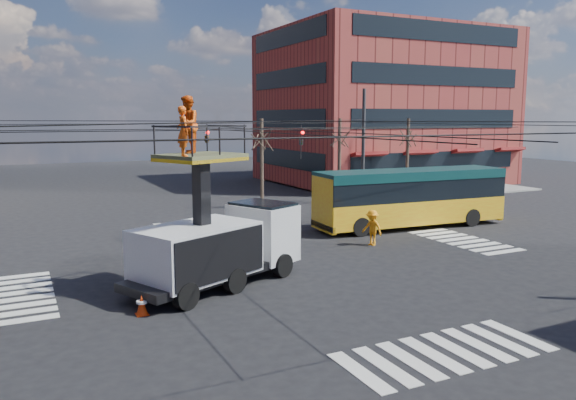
# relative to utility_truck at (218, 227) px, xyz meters

# --- Properties ---
(ground) EXTENTS (120.00, 120.00, 0.00)m
(ground) POSITION_rel_utility_truck_xyz_m (3.27, 1.67, -2.15)
(ground) COLOR black
(ground) RESTS_ON ground
(sidewalk_ne) EXTENTS (18.00, 18.00, 0.12)m
(sidewalk_ne) POSITION_rel_utility_truck_xyz_m (24.27, 22.67, -2.09)
(sidewalk_ne) COLOR slate
(sidewalk_ne) RESTS_ON ground
(crosswalks) EXTENTS (22.40, 22.40, 0.02)m
(crosswalks) POSITION_rel_utility_truck_xyz_m (3.27, 1.67, -2.14)
(crosswalks) COLOR silver
(crosswalks) RESTS_ON ground
(building_ne) EXTENTS (20.06, 16.06, 14.00)m
(building_ne) POSITION_rel_utility_truck_xyz_m (25.25, 25.65, 4.86)
(building_ne) COLOR maroon
(building_ne) RESTS_ON ground
(overhead_network) EXTENTS (24.24, 24.24, 8.00)m
(overhead_network) POSITION_rel_utility_truck_xyz_m (3.20, 2.07, 2.14)
(overhead_network) COLOR #2D2D30
(overhead_network) RESTS_ON ground
(tree_a) EXTENTS (2.00, 2.00, 6.00)m
(tree_a) POSITION_rel_utility_truck_xyz_m (8.27, 15.17, 2.48)
(tree_a) COLOR #382B21
(tree_a) RESTS_ON ground
(tree_b) EXTENTS (2.00, 2.00, 6.00)m
(tree_b) POSITION_rel_utility_truck_xyz_m (14.27, 15.17, 2.48)
(tree_b) COLOR #382B21
(tree_b) RESTS_ON ground
(tree_c) EXTENTS (2.00, 2.00, 6.00)m
(tree_c) POSITION_rel_utility_truck_xyz_m (20.27, 15.17, 2.48)
(tree_c) COLOR #382B21
(tree_c) RESTS_ON ground
(utility_truck) EXTENTS (7.32, 5.04, 6.80)m
(utility_truck) POSITION_rel_utility_truck_xyz_m (0.00, 0.00, 0.00)
(utility_truck) COLOR black
(utility_truck) RESTS_ON ground
(city_bus) EXTENTS (11.14, 3.25, 3.20)m
(city_bus) POSITION_rel_utility_truck_xyz_m (13.16, 5.69, -0.42)
(city_bus) COLOR orange
(city_bus) RESTS_ON ground
(traffic_cone) EXTENTS (0.36, 0.36, 0.64)m
(traffic_cone) POSITION_rel_utility_truck_xyz_m (-3.22, -2.03, -1.83)
(traffic_cone) COLOR red
(traffic_cone) RESTS_ON ground
(worker_ground) EXTENTS (0.70, 1.15, 1.83)m
(worker_ground) POSITION_rel_utility_truck_xyz_m (-0.17, -0.07, -1.23)
(worker_ground) COLOR #E4560E
(worker_ground) RESTS_ON ground
(flagger) EXTENTS (0.95, 1.25, 1.70)m
(flagger) POSITION_rel_utility_truck_xyz_m (8.64, 2.81, -1.29)
(flagger) COLOR orange
(flagger) RESTS_ON ground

